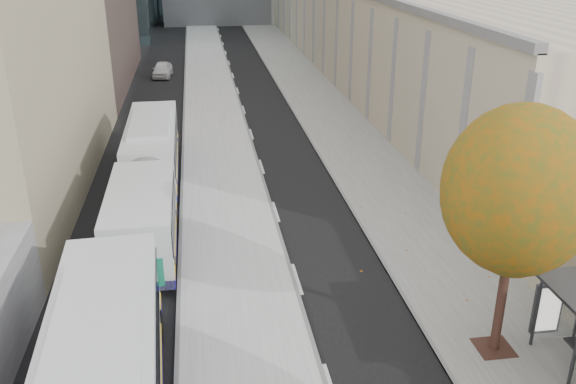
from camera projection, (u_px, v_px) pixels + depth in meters
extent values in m
cube|color=#AFAFAF|center=(217.00, 139.00, 37.57)|extent=(4.25, 150.00, 0.15)
cube|color=gray|center=(343.00, 134.00, 38.67)|extent=(4.75, 150.00, 0.08)
cube|color=tan|center=(386.00, 14.00, 65.14)|extent=(18.00, 92.00, 8.00)
cylinder|color=black|center=(501.00, 302.00, 17.90)|extent=(0.28, 0.28, 3.24)
sphere|color=#264F19|center=(519.00, 191.00, 16.52)|extent=(4.20, 4.20, 4.20)
cube|color=silver|center=(149.00, 176.00, 28.18)|extent=(2.59, 16.86, 2.81)
cube|color=black|center=(148.00, 165.00, 27.99)|extent=(2.65, 16.19, 0.97)
cube|color=#198360|center=(135.00, 273.00, 20.66)|extent=(1.78, 0.08, 1.09)
imported|color=silver|center=(162.00, 69.00, 54.46)|extent=(1.84, 3.97, 1.32)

